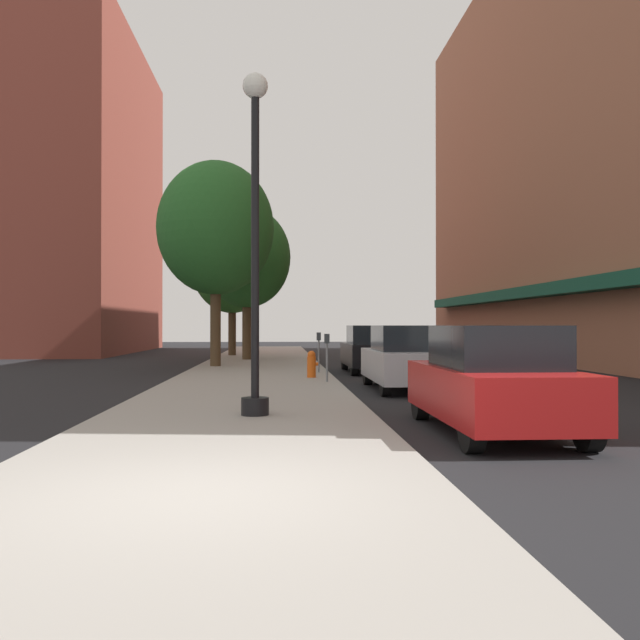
% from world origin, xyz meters
% --- Properties ---
extents(ground_plane, '(90.00, 90.00, 0.00)m').
position_xyz_m(ground_plane, '(4.00, 18.00, 0.00)').
color(ground_plane, black).
extents(sidewalk_slab, '(4.80, 50.00, 0.12)m').
position_xyz_m(sidewalk_slab, '(0.00, 19.00, 0.06)').
color(sidewalk_slab, gray).
rests_on(sidewalk_slab, ground).
extents(building_right_brick, '(6.80, 40.00, 20.59)m').
position_xyz_m(building_right_brick, '(14.99, 22.00, 10.27)').
color(building_right_brick, '#9E6047').
rests_on(building_right_brick, ground).
extents(building_far_background, '(6.80, 18.00, 19.25)m').
position_xyz_m(building_far_background, '(-11.01, 37.00, 9.60)').
color(building_far_background, brown).
rests_on(building_far_background, ground).
extents(lamppost, '(0.48, 0.48, 5.90)m').
position_xyz_m(lamppost, '(0.31, 5.47, 3.20)').
color(lamppost, black).
rests_on(lamppost, sidewalk_slab).
extents(fire_hydrant, '(0.33, 0.26, 0.79)m').
position_xyz_m(fire_hydrant, '(1.70, 13.89, 0.52)').
color(fire_hydrant, '#E05614').
rests_on(fire_hydrant, sidewalk_slab).
extents(parking_meter_near, '(0.14, 0.09, 1.31)m').
position_xyz_m(parking_meter_near, '(2.05, 16.13, 0.95)').
color(parking_meter_near, slate).
rests_on(parking_meter_near, sidewalk_slab).
extents(parking_meter_far, '(0.14, 0.09, 1.31)m').
position_xyz_m(parking_meter_far, '(2.05, 12.37, 0.95)').
color(parking_meter_far, slate).
rests_on(parking_meter_far, sidewalk_slab).
extents(tree_near, '(3.98, 3.98, 6.93)m').
position_xyz_m(tree_near, '(-0.71, 24.86, 4.74)').
color(tree_near, '#4C3823').
rests_on(tree_near, sidewalk_slab).
extents(tree_mid, '(4.42, 4.42, 7.79)m').
position_xyz_m(tree_mid, '(-1.66, 19.82, 5.35)').
color(tree_mid, '#4C3823').
rests_on(tree_mid, sidewalk_slab).
extents(tree_far, '(4.22, 4.22, 7.03)m').
position_xyz_m(tree_far, '(-1.66, 29.37, 4.71)').
color(tree_far, '#4C3823').
rests_on(tree_far, sidewalk_slab).
extents(car_red, '(1.80, 4.30, 1.66)m').
position_xyz_m(car_red, '(4.00, 3.96, 0.81)').
color(car_red, black).
rests_on(car_red, ground).
extents(car_silver, '(1.80, 4.30, 1.66)m').
position_xyz_m(car_silver, '(4.00, 11.08, 0.81)').
color(car_silver, black).
rests_on(car_silver, ground).
extents(car_black, '(1.80, 4.30, 1.66)m').
position_xyz_m(car_black, '(4.00, 17.67, 0.81)').
color(car_black, black).
rests_on(car_black, ground).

